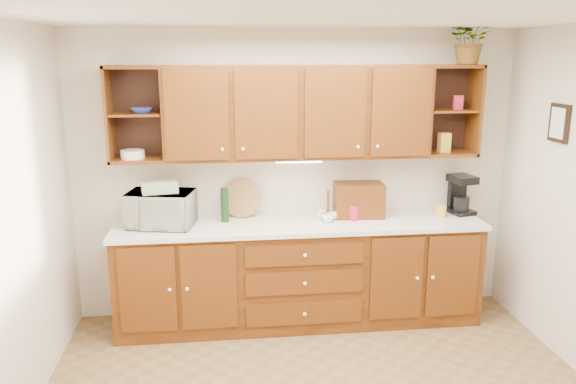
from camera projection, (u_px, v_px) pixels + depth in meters
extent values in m
plane|color=white|center=(337.00, 13.00, 3.14)|extent=(4.00, 4.00, 0.00)
plane|color=beige|center=(296.00, 175.00, 5.14)|extent=(4.00, 0.00, 4.00)
cube|color=#3A1706|center=(300.00, 274.00, 5.05)|extent=(3.20, 0.60, 0.90)
cube|color=silver|center=(300.00, 225.00, 4.93)|extent=(3.24, 0.64, 0.04)
cube|color=#3A1706|center=(298.00, 112.00, 4.84)|extent=(2.30, 0.33, 0.80)
cube|color=black|center=(138.00, 112.00, 4.83)|extent=(0.45, 0.02, 0.80)
cube|color=black|center=(445.00, 109.00, 5.14)|extent=(0.45, 0.02, 0.80)
cube|color=#3A1706|center=(135.00, 114.00, 4.68)|extent=(0.43, 0.30, 0.02)
cube|color=#3A1706|center=(451.00, 110.00, 4.99)|extent=(0.43, 0.30, 0.02)
cube|color=#3A1706|center=(454.00, 66.00, 4.90)|extent=(0.45, 0.33, 0.03)
cube|color=white|center=(299.00, 161.00, 4.89)|extent=(0.40, 0.05, 0.02)
cube|color=black|center=(559.00, 123.00, 4.41)|extent=(0.03, 0.24, 0.30)
cylinder|color=#9D7A41|center=(158.00, 219.00, 4.77)|extent=(0.27, 0.27, 0.15)
imported|color=beige|center=(161.00, 209.00, 4.78)|extent=(0.61, 0.47, 0.30)
cube|color=#E0C869|center=(159.00, 187.00, 4.74)|extent=(0.33, 0.27, 0.09)
cylinder|color=black|center=(225.00, 205.00, 4.92)|extent=(0.08, 0.08, 0.30)
cylinder|color=#9D7A41|center=(241.00, 215.00, 5.10)|extent=(0.37, 0.16, 0.35)
cube|color=#3A1706|center=(359.00, 200.00, 5.08)|extent=(0.45, 0.30, 0.31)
cylinder|color=#3A1706|center=(328.00, 206.00, 4.96)|extent=(0.02, 0.02, 0.27)
cylinder|color=#3A1706|center=(328.00, 219.00, 4.99)|extent=(0.11, 0.11, 0.01)
imported|color=white|center=(335.00, 215.00, 5.01)|extent=(0.13, 0.13, 0.08)
imported|color=white|center=(321.00, 215.00, 5.02)|extent=(0.13, 0.13, 0.08)
imported|color=white|center=(328.00, 218.00, 4.91)|extent=(0.13, 0.13, 0.08)
cylinder|color=#B0192B|center=(354.00, 212.00, 4.99)|extent=(0.11, 0.11, 0.14)
cylinder|color=white|center=(379.00, 209.00, 5.04)|extent=(0.08, 0.08, 0.17)
cylinder|color=gold|center=(441.00, 211.00, 5.10)|extent=(0.12, 0.12, 0.10)
cube|color=black|center=(460.00, 211.00, 5.21)|extent=(0.24, 0.28, 0.04)
cube|color=black|center=(457.00, 193.00, 5.27)|extent=(0.18, 0.09, 0.31)
cube|color=black|center=(462.00, 179.00, 5.14)|extent=(0.24, 0.28, 0.07)
cylinder|color=black|center=(462.00, 204.00, 5.17)|extent=(0.17, 0.17, 0.13)
imported|color=navy|center=(142.00, 110.00, 4.65)|extent=(0.22, 0.22, 0.04)
cylinder|color=white|center=(133.00, 154.00, 4.74)|extent=(0.20, 0.20, 0.07)
cube|color=gold|center=(444.00, 142.00, 5.03)|extent=(0.11, 0.09, 0.17)
cube|color=#B0192B|center=(458.00, 102.00, 4.98)|extent=(0.09, 0.09, 0.12)
imported|color=#999999|center=(471.00, 40.00, 4.80)|extent=(0.43, 0.39, 0.41)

